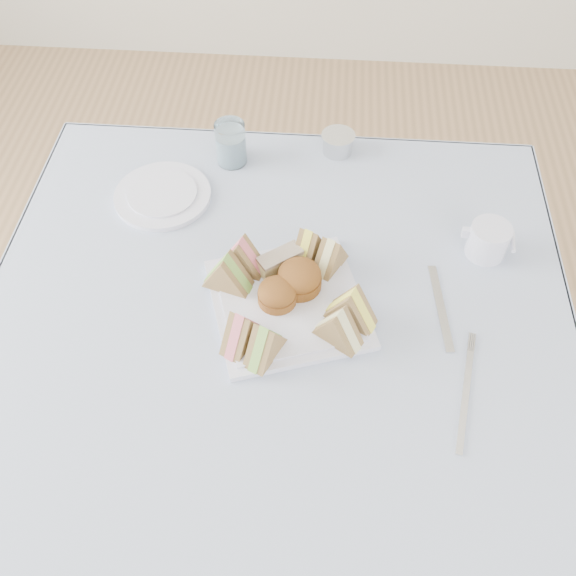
# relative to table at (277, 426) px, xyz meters

# --- Properties ---
(floor) EXTENTS (4.00, 4.00, 0.00)m
(floor) POSITION_rel_table_xyz_m (0.00, 0.00, -0.37)
(floor) COLOR #9E7751
(floor) RESTS_ON ground
(table) EXTENTS (0.90, 0.90, 0.74)m
(table) POSITION_rel_table_xyz_m (0.00, 0.00, 0.00)
(table) COLOR brown
(table) RESTS_ON floor
(tablecloth) EXTENTS (1.02, 1.02, 0.01)m
(tablecloth) POSITION_rel_table_xyz_m (0.00, 0.00, 0.37)
(tablecloth) COLOR #9EB1DA
(tablecloth) RESTS_ON table
(serving_plate) EXTENTS (0.32, 0.32, 0.01)m
(serving_plate) POSITION_rel_table_xyz_m (0.02, 0.04, 0.38)
(serving_plate) COLOR white
(serving_plate) RESTS_ON tablecloth
(sandwich_fl_a) EXTENTS (0.07, 0.09, 0.07)m
(sandwich_fl_a) POSITION_rel_table_xyz_m (-0.05, -0.04, 0.42)
(sandwich_fl_a) COLOR #A07F5D
(sandwich_fl_a) RESTS_ON serving_plate
(sandwich_fl_b) EXTENTS (0.07, 0.09, 0.07)m
(sandwich_fl_b) POSITION_rel_table_xyz_m (-0.01, -0.06, 0.42)
(sandwich_fl_b) COLOR #A07F5D
(sandwich_fl_b) RESTS_ON serving_plate
(sandwich_fr_a) EXTENTS (0.10, 0.07, 0.08)m
(sandwich_fr_a) POSITION_rel_table_xyz_m (0.13, 0.02, 0.43)
(sandwich_fr_a) COLOR #A07F5D
(sandwich_fr_a) RESTS_ON serving_plate
(sandwich_fr_b) EXTENTS (0.09, 0.08, 0.07)m
(sandwich_fr_b) POSITION_rel_table_xyz_m (0.11, -0.02, 0.42)
(sandwich_fr_b) COLOR #A07F5D
(sandwich_fr_b) RESTS_ON serving_plate
(sandwich_bl_a) EXTENTS (0.09, 0.06, 0.08)m
(sandwich_bl_a) POSITION_rel_table_xyz_m (-0.09, 0.07, 0.43)
(sandwich_bl_a) COLOR #A07F5D
(sandwich_bl_a) RESTS_ON serving_plate
(sandwich_bl_b) EXTENTS (0.09, 0.06, 0.08)m
(sandwich_bl_b) POSITION_rel_table_xyz_m (-0.07, 0.11, 0.43)
(sandwich_bl_b) COLOR #A07F5D
(sandwich_bl_b) RESTS_ON serving_plate
(sandwich_br_a) EXTENTS (0.07, 0.09, 0.07)m
(sandwich_br_a) POSITION_rel_table_xyz_m (0.09, 0.13, 0.42)
(sandwich_br_a) COLOR #A07F5D
(sandwich_br_a) RESTS_ON serving_plate
(sandwich_br_b) EXTENTS (0.06, 0.08, 0.07)m
(sandwich_br_b) POSITION_rel_table_xyz_m (0.05, 0.15, 0.42)
(sandwich_br_b) COLOR #A07F5D
(sandwich_br_b) RESTS_ON serving_plate
(scone_left) EXTENTS (0.09, 0.09, 0.05)m
(scone_left) POSITION_rel_table_xyz_m (0.00, 0.04, 0.41)
(scone_left) COLOR brown
(scone_left) RESTS_ON serving_plate
(scone_right) EXTENTS (0.11, 0.11, 0.05)m
(scone_right) POSITION_rel_table_xyz_m (0.04, 0.08, 0.41)
(scone_right) COLOR brown
(scone_right) RESTS_ON serving_plate
(pastry_slice) EXTENTS (0.08, 0.07, 0.04)m
(pastry_slice) POSITION_rel_table_xyz_m (0.00, 0.12, 0.41)
(pastry_slice) COLOR #E6D97C
(pastry_slice) RESTS_ON serving_plate
(side_plate) EXTENTS (0.22, 0.22, 0.01)m
(side_plate) POSITION_rel_table_xyz_m (-0.25, 0.29, 0.38)
(side_plate) COLOR white
(side_plate) RESTS_ON tablecloth
(water_glass) EXTENTS (0.07, 0.07, 0.09)m
(water_glass) POSITION_rel_table_xyz_m (-0.12, 0.41, 0.42)
(water_glass) COLOR white
(water_glass) RESTS_ON tablecloth
(tea_strainer) EXTENTS (0.09, 0.09, 0.04)m
(tea_strainer) POSITION_rel_table_xyz_m (0.09, 0.46, 0.40)
(tea_strainer) COLOR silver
(tea_strainer) RESTS_ON tablecloth
(knife) EXTENTS (0.03, 0.19, 0.00)m
(knife) POSITION_rel_table_xyz_m (0.28, 0.06, 0.38)
(knife) COLOR silver
(knife) RESTS_ON tablecloth
(fork) EXTENTS (0.05, 0.19, 0.00)m
(fork) POSITION_rel_table_xyz_m (0.31, -0.12, 0.38)
(fork) COLOR silver
(fork) RESTS_ON tablecloth
(creamer_jug) EXTENTS (0.08, 0.08, 0.06)m
(creamer_jug) POSITION_rel_table_xyz_m (0.37, 0.20, 0.41)
(creamer_jug) COLOR white
(creamer_jug) RESTS_ON tablecloth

